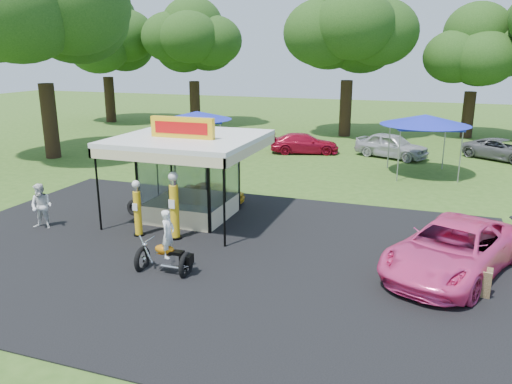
% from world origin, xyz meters
% --- Properties ---
extents(ground, '(120.00, 120.00, 0.00)m').
position_xyz_m(ground, '(0.00, 0.00, 0.00)').
color(ground, '#33551A').
rests_on(ground, ground).
extents(asphalt_apron, '(20.00, 14.00, 0.04)m').
position_xyz_m(asphalt_apron, '(0.00, 2.00, 0.02)').
color(asphalt_apron, black).
rests_on(asphalt_apron, ground).
extents(gas_station_kiosk, '(5.40, 5.40, 4.18)m').
position_xyz_m(gas_station_kiosk, '(-2.00, 4.99, 1.78)').
color(gas_station_kiosk, white).
rests_on(gas_station_kiosk, ground).
extents(gas_pump_left, '(0.40, 0.40, 2.13)m').
position_xyz_m(gas_pump_left, '(-2.86, 2.41, 1.02)').
color(gas_pump_left, black).
rests_on(gas_pump_left, ground).
extents(gas_pump_right, '(0.47, 0.47, 2.52)m').
position_xyz_m(gas_pump_right, '(-1.44, 2.58, 1.21)').
color(gas_pump_right, black).
rests_on(gas_pump_right, ground).
extents(motorcycle, '(1.79, 0.89, 2.12)m').
position_xyz_m(motorcycle, '(-0.29, -0.06, 0.82)').
color(motorcycle, black).
rests_on(motorcycle, ground).
extents(spare_tires, '(0.77, 0.50, 0.65)m').
position_xyz_m(spare_tires, '(-4.43, 4.51, 0.32)').
color(spare_tires, black).
rests_on(spare_tires, ground).
extents(a_frame_sign, '(0.51, 0.50, 0.87)m').
position_xyz_m(a_frame_sign, '(8.65, 1.36, 0.44)').
color(a_frame_sign, '#593819').
rests_on(a_frame_sign, ground).
extents(kiosk_car, '(2.82, 1.13, 0.96)m').
position_xyz_m(kiosk_car, '(-2.00, 7.20, 0.48)').
color(kiosk_car, yellow).
rests_on(kiosk_car, ground).
extents(pink_sedan, '(4.69, 6.36, 1.61)m').
position_xyz_m(pink_sedan, '(7.90, 2.80, 0.80)').
color(pink_sedan, '#F3428F').
rests_on(pink_sedan, ground).
extents(spectator_west, '(0.96, 0.81, 1.77)m').
position_xyz_m(spectator_west, '(-6.79, 1.93, 0.89)').
color(spectator_west, white).
rests_on(spectator_west, ground).
extents(bg_car_a, '(4.61, 2.34, 1.45)m').
position_xyz_m(bg_car_a, '(-9.64, 17.88, 0.72)').
color(bg_car_a, silver).
rests_on(bg_car_a, ground).
extents(bg_car_b, '(4.88, 3.05, 1.32)m').
position_xyz_m(bg_car_b, '(-0.95, 19.76, 0.66)').
color(bg_car_b, '#A50C26').
rests_on(bg_car_b, ground).
extents(bg_car_c, '(4.99, 3.46, 1.58)m').
position_xyz_m(bg_car_c, '(4.67, 20.16, 0.79)').
color(bg_car_c, '#AAA9AE').
rests_on(bg_car_c, ground).
extents(bg_car_d, '(5.10, 4.36, 1.30)m').
position_xyz_m(bg_car_d, '(11.32, 21.75, 0.65)').
color(bg_car_d, '#5C5C5F').
rests_on(bg_car_d, ground).
extents(tent_west, '(4.31, 4.31, 3.02)m').
position_xyz_m(tent_west, '(-6.86, 15.75, 2.73)').
color(tent_west, gray).
rests_on(tent_west, ground).
extents(tent_east, '(4.77, 4.77, 3.33)m').
position_xyz_m(tent_east, '(6.63, 15.88, 3.02)').
color(tent_east, gray).
rests_on(tent_east, ground).
extents(oak_far_a, '(10.11, 10.11, 11.98)m').
position_xyz_m(oak_far_a, '(-22.51, 28.76, 7.62)').
color(oak_far_a, black).
rests_on(oak_far_a, ground).
extents(oak_far_b, '(9.26, 9.26, 11.05)m').
position_xyz_m(oak_far_b, '(-13.82, 29.55, 7.05)').
color(oak_far_b, black).
rests_on(oak_far_b, ground).
extents(oak_far_c, '(10.60, 10.60, 12.49)m').
position_xyz_m(oak_far_c, '(0.37, 27.80, 7.93)').
color(oak_far_c, black).
rests_on(oak_far_c, ground).
extents(oak_far_d, '(8.39, 8.39, 9.99)m').
position_xyz_m(oak_far_d, '(9.62, 30.20, 6.36)').
color(oak_far_d, black).
rests_on(oak_far_d, ground).
extents(oak_near, '(12.03, 12.03, 13.85)m').
position_xyz_m(oak_near, '(-15.85, 12.99, 8.68)').
color(oak_near, black).
rests_on(oak_near, ground).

